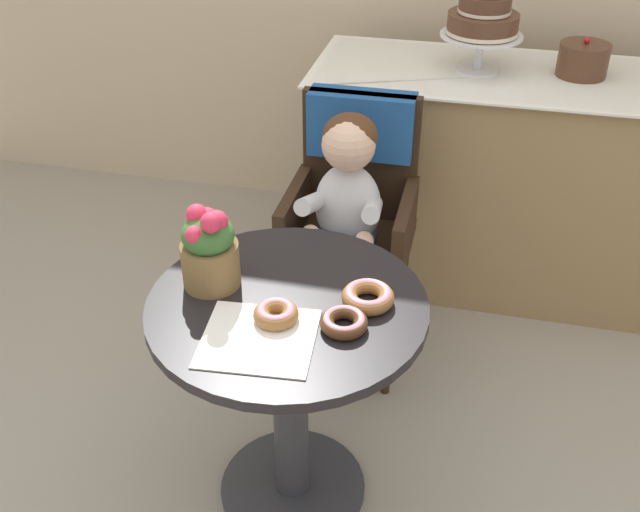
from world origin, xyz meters
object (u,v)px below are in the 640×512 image
object	(u,v)px
donut_side	(344,322)
flower_vase	(209,247)
cafe_table	(289,364)
tiered_cake_stand	(483,18)
wicker_chair	(355,190)
seated_child	(346,203)
round_layer_cake	(583,60)
donut_front	(276,313)
donut_mid	(368,296)

from	to	relation	value
donut_side	flower_vase	distance (m)	0.40
cafe_table	tiered_cake_stand	size ratio (longest dim) A/B	2.19
donut_side	tiered_cake_stand	xyz separation A→B (m)	(0.22, 1.37, 0.36)
wicker_chair	seated_child	bearing A→B (deg)	-88.08
wicker_chair	round_layer_cake	distance (m)	0.98
wicker_chair	donut_front	distance (m)	0.84
round_layer_cake	donut_mid	bearing A→B (deg)	-113.03
donut_mid	tiered_cake_stand	xyz separation A→B (m)	(0.18, 1.26, 0.35)
wicker_chair	donut_mid	xyz separation A→B (m)	(0.17, -0.72, 0.10)
cafe_table	donut_front	bearing A→B (deg)	-94.49
seated_child	donut_side	xyz separation A→B (m)	(0.13, -0.67, 0.06)
cafe_table	flower_vase	world-z (taller)	flower_vase
cafe_table	donut_side	size ratio (longest dim) A/B	6.16
donut_mid	flower_vase	xyz separation A→B (m)	(-0.41, -0.01, 0.09)
cafe_table	donut_mid	bearing A→B (deg)	11.66
donut_mid	round_layer_cake	world-z (taller)	round_layer_cake
cafe_table	seated_child	size ratio (longest dim) A/B	0.99
donut_mid	flower_vase	distance (m)	0.42
wicker_chair	donut_side	xyz separation A→B (m)	(0.13, -0.83, 0.10)
tiered_cake_stand	round_layer_cake	world-z (taller)	tiered_cake_stand
donut_mid	seated_child	bearing A→B (deg)	106.92
flower_vase	tiered_cake_stand	size ratio (longest dim) A/B	0.72
cafe_table	flower_vase	bearing A→B (deg)	170.89
seated_child	donut_mid	world-z (taller)	seated_child
donut_front	donut_side	xyz separation A→B (m)	(0.17, 0.01, -0.00)
donut_mid	round_layer_cake	size ratio (longest dim) A/B	0.74
cafe_table	donut_side	distance (m)	0.29
cafe_table	donut_front	size ratio (longest dim) A/B	6.50
wicker_chair	donut_mid	distance (m)	0.74
donut_side	round_layer_cake	bearing A→B (deg)	67.25
wicker_chair	donut_front	bearing A→B (deg)	-90.44
donut_front	donut_side	size ratio (longest dim) A/B	0.95
wicker_chair	round_layer_cake	bearing A→B (deg)	40.72
wicker_chair	donut_mid	world-z (taller)	wicker_chair
cafe_table	flower_vase	size ratio (longest dim) A/B	3.06
round_layer_cake	flower_vase	bearing A→B (deg)	-126.43
donut_front	flower_vase	distance (m)	0.25
cafe_table	flower_vase	distance (m)	0.39
cafe_table	seated_child	xyz separation A→B (m)	(0.03, 0.60, 0.17)
wicker_chair	tiered_cake_stand	distance (m)	0.79
donut_front	round_layer_cake	xyz separation A→B (m)	(0.76, 1.42, 0.22)
tiered_cake_stand	flower_vase	bearing A→B (deg)	-115.07
donut_front	donut_mid	bearing A→B (deg)	30.25
donut_side	round_layer_cake	size ratio (longest dim) A/B	0.65
flower_vase	donut_side	bearing A→B (deg)	-15.49
wicker_chair	tiered_cake_stand	bearing A→B (deg)	58.94
wicker_chair	flower_vase	world-z (taller)	flower_vase
seated_child	donut_side	distance (m)	0.69
donut_mid	cafe_table	bearing A→B (deg)	-168.34
wicker_chair	round_layer_cake	world-z (taller)	round_layer_cake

